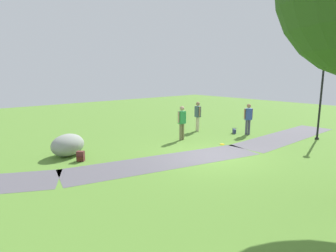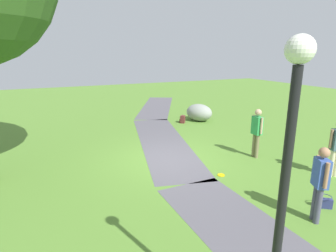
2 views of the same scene
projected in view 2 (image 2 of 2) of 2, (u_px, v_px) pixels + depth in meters
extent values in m
plane|color=#578530|center=(167.00, 159.00, 9.86)|extent=(48.00, 48.00, 0.00)
cube|color=#58555D|center=(163.00, 142.00, 11.79)|extent=(8.22, 3.70, 0.01)
cube|color=#58555D|center=(157.00, 106.00, 19.45)|extent=(7.96, 5.35, 0.01)
cylinder|color=black|center=(279.00, 230.00, 3.06)|extent=(0.10, 0.10, 3.54)
sphere|color=white|center=(300.00, 49.00, 2.57)|extent=(0.28, 0.28, 0.28)
ellipsoid|color=gray|center=(199.00, 112.00, 15.31)|extent=(1.83, 1.59, 0.92)
cylinder|color=#4B4A61|center=(318.00, 206.00, 6.08)|extent=(0.13, 0.13, 0.84)
cylinder|color=#4B4A61|center=(315.00, 202.00, 6.23)|extent=(0.13, 0.13, 0.84)
cube|color=#3856A5|center=(321.00, 173.00, 5.97)|extent=(0.43, 0.38, 0.63)
cylinder|color=#AA7A57|center=(326.00, 176.00, 5.75)|extent=(0.08, 0.08, 0.56)
cylinder|color=#AA7A57|center=(317.00, 167.00, 6.17)|extent=(0.08, 0.08, 0.56)
sphere|color=#AA7A57|center=(324.00, 153.00, 5.85)|extent=(0.23, 0.23, 0.23)
cylinder|color=beige|center=(336.00, 163.00, 8.41)|extent=(0.13, 0.13, 0.85)
cylinder|color=beige|center=(332.00, 163.00, 8.39)|extent=(0.13, 0.13, 0.85)
cylinder|color=#9D7859|center=(331.00, 139.00, 8.18)|extent=(0.08, 0.08, 0.57)
cylinder|color=olive|center=(257.00, 146.00, 9.91)|extent=(0.13, 0.13, 0.85)
cylinder|color=olive|center=(254.00, 145.00, 10.05)|extent=(0.13, 0.13, 0.85)
cube|color=green|center=(257.00, 125.00, 9.79)|extent=(0.37, 0.26, 0.64)
cylinder|color=tan|center=(262.00, 126.00, 9.58)|extent=(0.08, 0.08, 0.57)
cylinder|color=tan|center=(253.00, 123.00, 9.98)|extent=(0.08, 0.08, 0.57)
sphere|color=tan|center=(258.00, 112.00, 9.67)|extent=(0.23, 0.23, 0.23)
cube|color=navy|center=(325.00, 203.00, 6.76)|extent=(0.29, 0.33, 0.24)
torus|color=navy|center=(326.00, 197.00, 6.71)|extent=(0.38, 0.38, 0.02)
cube|color=#5C2826|center=(183.00, 119.00, 14.88)|extent=(0.34, 0.34, 0.40)
cube|color=#522317|center=(180.00, 121.00, 14.95)|extent=(0.18, 0.18, 0.18)
cylinder|color=yellow|center=(221.00, 175.00, 8.57)|extent=(0.22, 0.22, 0.02)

